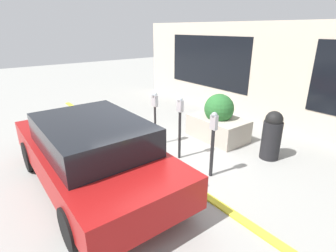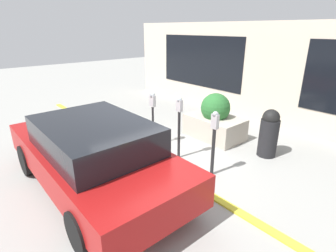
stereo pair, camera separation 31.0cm
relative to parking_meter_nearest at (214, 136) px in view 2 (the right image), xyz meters
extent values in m
plane|color=#999993|center=(1.01, 0.55, -0.91)|extent=(40.00, 40.00, 0.00)
cube|color=gold|center=(1.01, 0.63, -0.89)|extent=(13.50, 0.16, 0.04)
cube|color=beige|center=(1.01, -3.93, 0.69)|extent=(13.50, 0.15, 3.21)
cube|color=black|center=(4.05, -3.84, 0.85)|extent=(4.05, 0.02, 1.93)
cylinder|color=#232326|center=(0.00, 0.00, -0.38)|extent=(0.07, 0.07, 1.07)
cube|color=#B7B7BC|center=(0.00, 0.00, 0.31)|extent=(0.15, 0.09, 0.31)
sphere|color=gray|center=(0.00, 0.00, 0.47)|extent=(0.13, 0.13, 0.13)
cylinder|color=#232326|center=(1.06, 0.01, -0.32)|extent=(0.07, 0.07, 1.19)
cube|color=#B7B7BC|center=(1.06, 0.01, 0.42)|extent=(0.15, 0.09, 0.28)
sphere|color=gray|center=(1.06, 0.01, 0.55)|extent=(0.13, 0.13, 0.13)
cylinder|color=#232326|center=(2.05, 0.03, -0.37)|extent=(0.06, 0.06, 1.10)
cube|color=#B7B7BC|center=(2.05, 0.03, 0.33)|extent=(0.17, 0.09, 0.29)
sphere|color=gray|center=(2.05, 0.03, 0.48)|extent=(0.15, 0.15, 0.15)
cube|color=#B2A899|center=(1.33, -1.64, -0.60)|extent=(1.61, 1.02, 0.63)
sphere|color=#28662D|center=(1.33, -1.64, -0.02)|extent=(0.83, 0.83, 0.83)
cube|color=maroon|center=(1.24, 2.13, -0.30)|extent=(4.52, 1.92, 0.57)
cube|color=black|center=(1.06, 2.13, 0.25)|extent=(2.35, 1.68, 0.52)
cylinder|color=black|center=(2.64, 1.25, -0.58)|extent=(0.66, 0.23, 0.66)
cylinder|color=black|center=(2.64, 3.01, -0.58)|extent=(0.66, 0.23, 0.66)
cylinder|color=black|center=(-0.16, 1.25, -0.58)|extent=(0.66, 0.23, 0.66)
cylinder|color=black|center=(-0.16, 3.01, -0.58)|extent=(0.66, 0.23, 0.66)
cylinder|color=black|center=(-0.28, -1.75, -0.44)|extent=(0.45, 0.45, 0.94)
sphere|color=black|center=(-0.28, -1.75, 0.08)|extent=(0.41, 0.41, 0.41)
camera|label=1|loc=(-3.37, 3.73, 2.09)|focal=28.00mm
camera|label=2|loc=(-3.18, 3.98, 2.09)|focal=28.00mm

